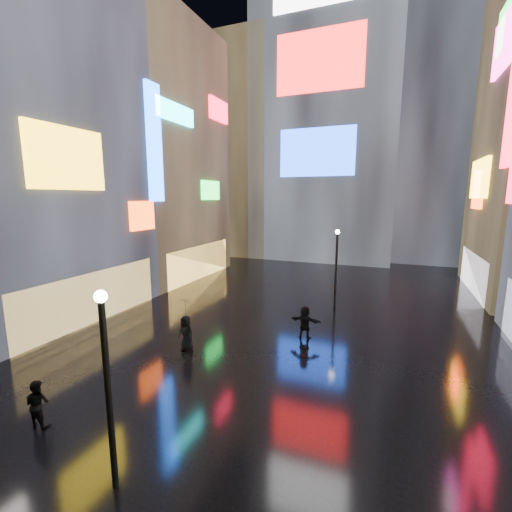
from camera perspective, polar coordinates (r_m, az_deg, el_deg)
The scene contains 12 objects.
ground at distance 22.26m, azimuth 7.77°, elevation -9.45°, with size 140.00×140.00×0.00m, color black.
building_left_mid at distance 25.86m, azimuth -35.07°, elevation 18.49°, with size 10.28×12.70×24.00m.
building_left_far at distance 33.92m, azimuth -17.16°, elevation 15.61°, with size 10.28×12.00×22.00m.
tower_main at distance 47.14m, azimuth 12.43°, elevation 26.50°, with size 16.00×14.20×42.00m.
tower_flank_right at distance 47.60m, azimuth 28.06°, elevation 20.47°, with size 12.00×12.00×34.00m, color black.
tower_flank_left at distance 46.82m, azimuth -2.38°, elevation 16.80°, with size 10.00×10.00×26.00m, color black.
lamp_near at distance 9.50m, azimuth -23.53°, elevation -18.49°, with size 0.30×0.30×5.20m.
lamp_far at distance 23.41m, azimuth 13.23°, elevation -1.20°, with size 0.30×0.30×5.20m.
pedestrian_1 at distance 13.84m, azimuth -32.62°, elevation -20.00°, with size 0.76×0.59×1.57m, color black.
pedestrian_4 at distance 17.17m, azimuth -11.56°, elevation -12.47°, with size 0.84×0.55×1.72m, color black.
pedestrian_5 at distance 18.31m, azimuth 8.16°, elevation -10.89°, with size 1.61×0.51×1.74m, color black.
umbrella_2 at distance 16.73m, azimuth -11.72°, elevation -8.40°, with size 0.92×0.93×0.84m, color black.
Camera 1 is at (4.97, -0.43, 7.32)m, focal length 24.00 mm.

